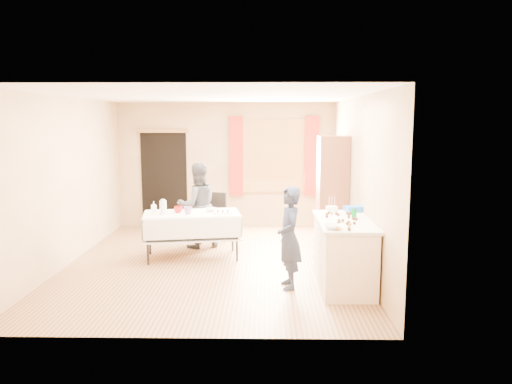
{
  "coord_description": "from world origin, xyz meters",
  "views": [
    {
      "loc": [
        0.82,
        -7.64,
        2.24
      ],
      "look_at": [
        0.68,
        0.0,
        1.14
      ],
      "focal_mm": 35.0,
      "sensor_mm": 36.0,
      "label": 1
    }
  ],
  "objects_px": {
    "cabinet": "(332,193)",
    "chair": "(213,228)",
    "party_table": "(192,231)",
    "counter": "(344,253)",
    "girl": "(289,238)",
    "woman": "(198,206)"
  },
  "relations": [
    {
      "from": "chair",
      "to": "girl",
      "type": "distance_m",
      "value": 2.77
    },
    {
      "from": "party_table",
      "to": "chair",
      "type": "distance_m",
      "value": 1.03
    },
    {
      "from": "party_table",
      "to": "chair",
      "type": "bearing_deg",
      "value": 66.33
    },
    {
      "from": "cabinet",
      "to": "party_table",
      "type": "xyz_separation_m",
      "value": [
        -2.36,
        -0.64,
        -0.54
      ]
    },
    {
      "from": "woman",
      "to": "cabinet",
      "type": "bearing_deg",
      "value": 155.75
    },
    {
      "from": "chair",
      "to": "woman",
      "type": "height_order",
      "value": "woman"
    },
    {
      "from": "counter",
      "to": "chair",
      "type": "bearing_deg",
      "value": 130.93
    },
    {
      "from": "cabinet",
      "to": "chair",
      "type": "distance_m",
      "value": 2.26
    },
    {
      "from": "girl",
      "to": "woman",
      "type": "relative_size",
      "value": 0.91
    },
    {
      "from": "chair",
      "to": "girl",
      "type": "height_order",
      "value": "girl"
    },
    {
      "from": "cabinet",
      "to": "counter",
      "type": "relative_size",
      "value": 1.3
    },
    {
      "from": "counter",
      "to": "woman",
      "type": "relative_size",
      "value": 1.01
    },
    {
      "from": "counter",
      "to": "chair",
      "type": "xyz_separation_m",
      "value": [
        -2.02,
        2.33,
        -0.18
      ]
    },
    {
      "from": "chair",
      "to": "woman",
      "type": "bearing_deg",
      "value": -103.63
    },
    {
      "from": "cabinet",
      "to": "party_table",
      "type": "height_order",
      "value": "cabinet"
    },
    {
      "from": "cabinet",
      "to": "chair",
      "type": "bearing_deg",
      "value": 170.69
    },
    {
      "from": "counter",
      "to": "party_table",
      "type": "height_order",
      "value": "counter"
    },
    {
      "from": "counter",
      "to": "chair",
      "type": "relative_size",
      "value": 1.64
    },
    {
      "from": "party_table",
      "to": "chair",
      "type": "height_order",
      "value": "chair"
    },
    {
      "from": "counter",
      "to": "woman",
      "type": "bearing_deg",
      "value": 138.13
    },
    {
      "from": "cabinet",
      "to": "chair",
      "type": "xyz_separation_m",
      "value": [
        -2.12,
        0.35,
        -0.71
      ]
    },
    {
      "from": "counter",
      "to": "party_table",
      "type": "distance_m",
      "value": 2.63
    }
  ]
}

